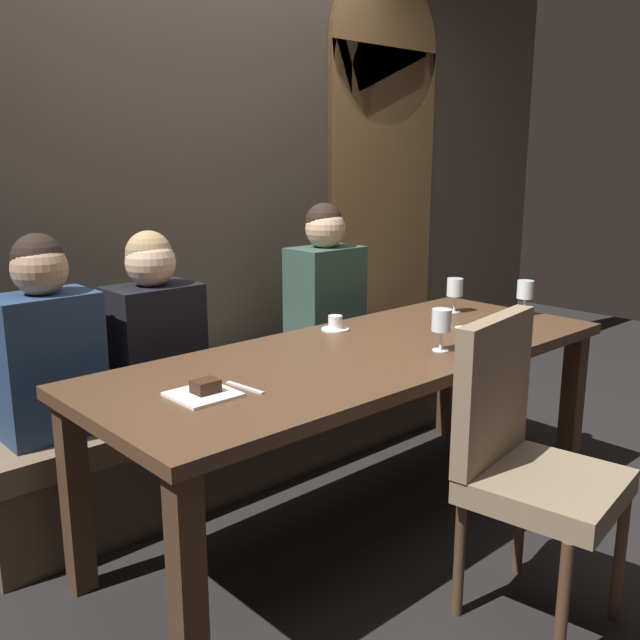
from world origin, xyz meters
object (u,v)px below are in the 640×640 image
dining_table (363,372)px  dessert_plate (204,391)px  chair_near_side (523,451)px  wine_glass_near_left (525,291)px  diner_bearded (154,326)px  espresso_cup (335,324)px  banquette_bench (255,424)px  fork_on_table (245,388)px  diner_redhead (46,342)px  wine_glass_end_right (442,321)px  diner_far_end (325,287)px  wine_glass_near_right (455,288)px

dining_table → dessert_plate: 0.76m
chair_near_side → wine_glass_near_left: chair_near_side is taller
diner_bearded → wine_glass_near_left: diner_bearded is taller
espresso_cup → banquette_bench: bearing=109.6°
dessert_plate → fork_on_table: 0.14m
diner_redhead → diner_bearded: size_ratio=1.03×
espresso_cup → dessert_plate: size_ratio=0.63×
wine_glass_end_right → wine_glass_near_left: bearing=9.0°
wine_glass_end_right → diner_far_end: bearing=74.1°
wine_glass_near_left → espresso_cup: 0.95m
diner_bearded → dessert_plate: (-0.23, -0.72, -0.04)m
diner_redhead → diner_bearded: 0.44m
wine_glass_near_left → dessert_plate: size_ratio=0.86×
diner_far_end → dessert_plate: (-1.23, -0.76, -0.07)m
wine_glass_near_right → espresso_cup: (-0.67, 0.13, -0.09)m
diner_far_end → espresso_cup: (-0.34, -0.42, -0.06)m
chair_near_side → wine_glass_near_right: size_ratio=5.98×
chair_near_side → wine_glass_near_right: chair_near_side is taller
dining_table → fork_on_table: fork_on_table is taller
diner_redhead → wine_glass_end_right: (1.16, -0.91, 0.05)m
wine_glass_end_right → dessert_plate: bearing=169.6°
wine_glass_end_right → dining_table: bearing=135.2°
diner_redhead → diner_far_end: bearing=1.2°
diner_bearded → banquette_bench: bearing=1.7°
diner_redhead → fork_on_table: diner_redhead is taller
chair_near_side → diner_far_end: 1.55m
banquette_bench → wine_glass_near_left: wine_glass_near_left is taller
diner_far_end → wine_glass_end_right: size_ratio=4.87×
diner_bearded → wine_glass_end_right: 1.15m
dining_table → chair_near_side: (-0.02, -0.72, -0.09)m
banquette_bench → wine_glass_end_right: size_ratio=15.24×
dining_table → diner_bearded: (-0.51, 0.68, 0.14)m
espresso_cup → wine_glass_near_left: bearing=-24.1°
wine_glass_near_right → fork_on_table: size_ratio=0.96×
chair_near_side → espresso_cup: chair_near_side is taller
dining_table → diner_redhead: size_ratio=2.91×
diner_redhead → wine_glass_near_left: diner_redhead is taller
banquette_bench → diner_redhead: 1.11m
dining_table → diner_far_end: 0.89m
wine_glass_end_right → banquette_bench: bearing=103.1°
banquette_bench → chair_near_side: size_ratio=2.55×
diner_bearded → wine_glass_near_right: diner_bearded is taller
diner_redhead → wine_glass_near_left: (1.96, -0.78, 0.05)m
diner_bearded → chair_near_side: bearing=-70.5°
wine_glass_near_right → wine_glass_end_right: bearing=-147.3°
diner_bearded → wine_glass_end_right: (0.73, -0.89, 0.06)m
diner_bearded → wine_glass_near_right: 1.42m
dessert_plate → dining_table: bearing=2.5°
diner_far_end → chair_near_side: bearing=-108.9°
diner_bearded → espresso_cup: 0.76m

